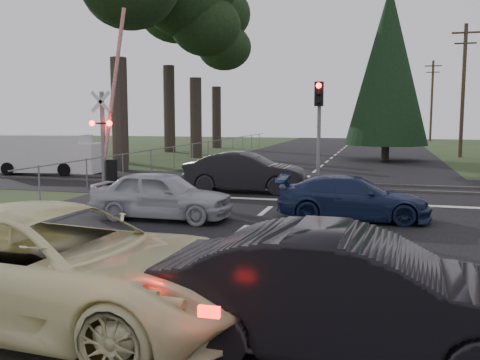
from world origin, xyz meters
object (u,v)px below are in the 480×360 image
(traffic_signal_center, at_px, (319,117))
(silver_car, at_px, (162,195))
(utility_pole_mid, at_px, (463,88))
(cream_coupe, at_px, (55,266))
(utility_pole_far, at_px, (432,99))
(dark_hatchback, at_px, (352,296))
(crossing_signal, at_px, (108,136))
(blue_sedan, at_px, (353,198))
(white_van, at_px, (52,154))
(dark_car_far, at_px, (246,172))

(traffic_signal_center, height_order, silver_car, traffic_signal_center)
(utility_pole_mid, xyz_separation_m, cream_coupe, (-9.43, -33.27, -3.91))
(utility_pole_far, xyz_separation_m, dark_hatchback, (-5.43, -58.34, -3.96))
(utility_pole_far, bearing_deg, dark_hatchback, -95.32)
(crossing_signal, height_order, utility_pole_mid, utility_pole_mid)
(utility_pole_far, height_order, cream_coupe, utility_pole_far)
(utility_pole_far, height_order, silver_car, utility_pole_far)
(traffic_signal_center, xyz_separation_m, blue_sedan, (1.60, -5.37, -2.21))
(crossing_signal, xyz_separation_m, blue_sedan, (9.87, -4.48, -1.46))
(cream_coupe, xyz_separation_m, white_van, (-11.41, 16.64, 0.16))
(traffic_signal_center, xyz_separation_m, dark_car_far, (-2.58, -0.95, -2.06))
(crossing_signal, bearing_deg, utility_pole_far, 70.77)
(silver_car, bearing_deg, utility_pole_mid, -21.98)
(dark_car_far, bearing_deg, traffic_signal_center, -72.32)
(traffic_signal_center, bearing_deg, silver_car, -117.82)
(traffic_signal_center, height_order, dark_car_far, traffic_signal_center)
(traffic_signal_center, distance_m, blue_sedan, 6.02)
(traffic_signal_center, bearing_deg, white_van, 168.60)
(dark_hatchback, height_order, white_van, white_van)
(silver_car, relative_size, blue_sedan, 0.95)
(utility_pole_mid, xyz_separation_m, white_van, (-20.84, -16.63, -3.75))
(traffic_signal_center, relative_size, dark_hatchback, 0.88)
(utility_pole_far, bearing_deg, white_van, -116.60)
(silver_car, relative_size, dark_car_far, 0.87)
(cream_coupe, xyz_separation_m, silver_car, (-1.57, 7.32, -0.14))
(crossing_signal, bearing_deg, silver_car, -50.25)
(dark_hatchback, relative_size, silver_car, 1.18)
(traffic_signal_center, relative_size, cream_coupe, 0.70)
(dark_hatchback, relative_size, white_van, 0.91)
(cream_coupe, bearing_deg, dark_car_far, 6.09)
(traffic_signal_center, xyz_separation_m, utility_pole_mid, (7.50, 19.32, 1.92))
(traffic_signal_center, height_order, dark_hatchback, traffic_signal_center)
(utility_pole_far, xyz_separation_m, blue_sedan, (-5.90, -49.69, -4.12))
(utility_pole_far, xyz_separation_m, dark_car_far, (-10.08, -45.28, -3.98))
(blue_sedan, bearing_deg, white_van, 58.64)
(blue_sedan, height_order, dark_car_far, dark_car_far)
(dark_car_far, bearing_deg, blue_sedan, -139.21)
(dark_hatchback, bearing_deg, cream_coupe, 91.11)
(utility_pole_mid, xyz_separation_m, blue_sedan, (-5.90, -24.69, -4.12))
(white_van, bearing_deg, dark_hatchback, -54.98)
(silver_car, height_order, white_van, white_van)
(crossing_signal, relative_size, utility_pole_mid, 0.77)
(cream_coupe, relative_size, dark_hatchback, 1.26)
(utility_pole_far, bearing_deg, utility_pole_mid, -90.00)
(crossing_signal, relative_size, silver_car, 1.77)
(traffic_signal_center, relative_size, silver_car, 1.04)
(utility_pole_mid, xyz_separation_m, silver_car, (-11.00, -25.96, -4.05))
(traffic_signal_center, distance_m, cream_coupe, 14.22)
(traffic_signal_center, bearing_deg, dark_hatchback, -81.61)
(silver_car, bearing_deg, crossing_signal, 40.73)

